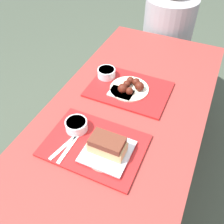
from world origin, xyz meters
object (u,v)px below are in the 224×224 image
Objects in this scene: bowl_coleslaw_near at (76,125)px; person_seated_across at (168,26)px; tray_far at (129,89)px; tray_near at (95,145)px; brisket_sandwich_plate at (107,148)px; bowl_coleslaw_far at (106,72)px; wings_plate_far at (130,87)px.

person_seated_across reaches higher than bowl_coleslaw_near.
bowl_coleslaw_near is at bearing -106.91° from tray_far.
bowl_coleslaw_near is at bearing 158.10° from tray_near.
tray_far is at bearing 73.09° from bowl_coleslaw_near.
brisket_sandwich_plate is 1.32m from person_seated_across.
wings_plate_far reaches higher than bowl_coleslaw_far.
person_seated_across is at bearing 91.64° from wings_plate_far.
person_seated_across reaches higher than tray_near.
tray_far is (-0.00, 0.41, 0.00)m from tray_near.
person_seated_across is (-0.09, 1.31, -0.08)m from brisket_sandwich_plate.
tray_near is at bearing -90.76° from wings_plate_far.
wings_plate_far is 0.89m from person_seated_across.
bowl_coleslaw_far reaches higher than tray_near.
bowl_coleslaw_far is (-0.16, 0.46, 0.03)m from tray_near.
wings_plate_far is (0.01, -0.01, 0.03)m from tray_far.
tray_far is 0.66× the size of person_seated_across.
brisket_sandwich_plate is (0.07, -0.02, 0.04)m from tray_near.
brisket_sandwich_plate is at bearing -81.41° from wings_plate_far.
bowl_coleslaw_near is 1.00× the size of bowl_coleslaw_far.
bowl_coleslaw_near is at bearing 161.12° from brisket_sandwich_plate.
bowl_coleslaw_far is at bearing 109.18° from tray_near.
bowl_coleslaw_near is (-0.11, 0.05, 0.03)m from tray_near.
person_seated_across is (-0.02, 0.89, -0.04)m from tray_far.
tray_far is 0.03m from wings_plate_far.
bowl_coleslaw_far is (-0.16, 0.05, 0.03)m from tray_far.
bowl_coleslaw_far is 0.85m from person_seated_across.
person_seated_across reaches higher than bowl_coleslaw_far.
wings_plate_far is (0.01, 0.41, 0.03)m from tray_near.
tray_near is 1.30m from person_seated_across.
bowl_coleslaw_far is at bearing 115.67° from brisket_sandwich_plate.
bowl_coleslaw_far is 0.17m from wings_plate_far.
bowl_coleslaw_far is 0.48× the size of wings_plate_far.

